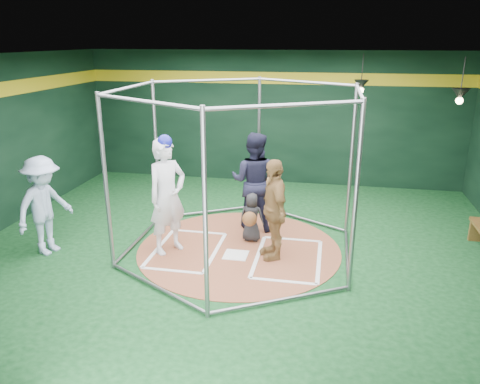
# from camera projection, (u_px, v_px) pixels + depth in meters

# --- Properties ---
(room_shell) EXTENTS (10.10, 9.10, 3.53)m
(room_shell) POSITION_uv_depth(u_px,v_px,m) (239.00, 159.00, 8.28)
(room_shell) COLOR #0C3515
(room_shell) RESTS_ON ground
(clay_disc) EXTENTS (3.80, 3.80, 0.01)m
(clay_disc) POSITION_uv_depth(u_px,v_px,m) (239.00, 249.00, 8.82)
(clay_disc) COLOR brown
(clay_disc) RESTS_ON ground
(home_plate) EXTENTS (0.43, 0.43, 0.01)m
(home_plate) POSITION_uv_depth(u_px,v_px,m) (236.00, 255.00, 8.53)
(home_plate) COLOR white
(home_plate) RESTS_ON clay_disc
(batter_box_left) EXTENTS (1.17, 1.77, 0.01)m
(batter_box_left) POSITION_uv_depth(u_px,v_px,m) (187.00, 250.00, 8.75)
(batter_box_left) COLOR white
(batter_box_left) RESTS_ON clay_disc
(batter_box_right) EXTENTS (1.17, 1.77, 0.01)m
(batter_box_right) POSITION_uv_depth(u_px,v_px,m) (288.00, 258.00, 8.41)
(batter_box_right) COLOR white
(batter_box_right) RESTS_ON clay_disc
(batting_cage) EXTENTS (4.05, 4.67, 3.00)m
(batting_cage) POSITION_uv_depth(u_px,v_px,m) (239.00, 172.00, 8.35)
(batting_cage) COLOR gray
(batting_cage) RESTS_ON ground
(pendant_lamp_near) EXTENTS (0.34, 0.34, 0.90)m
(pendant_lamp_near) POSITION_uv_depth(u_px,v_px,m) (361.00, 85.00, 10.91)
(pendant_lamp_near) COLOR black
(pendant_lamp_near) RESTS_ON room_shell
(pendant_lamp_far) EXTENTS (0.34, 0.34, 0.90)m
(pendant_lamp_far) POSITION_uv_depth(u_px,v_px,m) (460.00, 94.00, 9.09)
(pendant_lamp_far) COLOR black
(pendant_lamp_far) RESTS_ON room_shell
(batter_figure) EXTENTS (0.86, 0.92, 2.19)m
(batter_figure) POSITION_uv_depth(u_px,v_px,m) (167.00, 195.00, 8.40)
(batter_figure) COLOR silver
(batter_figure) RESTS_ON clay_disc
(visitor_leopard) EXTENTS (0.82, 1.15, 1.82)m
(visitor_leopard) POSITION_uv_depth(u_px,v_px,m) (274.00, 209.00, 8.22)
(visitor_leopard) COLOR tan
(visitor_leopard) RESTS_ON clay_disc
(catcher_figure) EXTENTS (0.48, 0.55, 0.96)m
(catcher_figure) POSITION_uv_depth(u_px,v_px,m) (251.00, 217.00, 9.00)
(catcher_figure) COLOR black
(catcher_figure) RESTS_ON clay_disc
(umpire) EXTENTS (1.06, 0.87, 2.01)m
(umpire) POSITION_uv_depth(u_px,v_px,m) (254.00, 181.00, 9.51)
(umpire) COLOR black
(umpire) RESTS_ON clay_disc
(bystander_blue) EXTENTS (0.97, 1.32, 1.82)m
(bystander_blue) POSITION_uv_depth(u_px,v_px,m) (44.00, 206.00, 8.41)
(bystander_blue) COLOR #A5BADA
(bystander_blue) RESTS_ON ground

